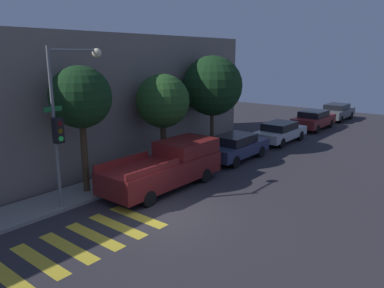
{
  "coord_description": "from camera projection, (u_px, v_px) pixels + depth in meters",
  "views": [
    {
      "loc": [
        -9.03,
        -8.52,
        5.67
      ],
      "look_at": [
        4.07,
        2.1,
        1.6
      ],
      "focal_mm": 35.0,
      "sensor_mm": 36.0,
      "label": 1
    }
  ],
  "objects": [
    {
      "name": "pickup_truck",
      "position": [
        168.0,
        166.0,
        16.24
      ],
      "size": [
        5.75,
        2.09,
        1.87
      ],
      "color": "maroon",
      "rests_on": "ground"
    },
    {
      "name": "tree_far_end",
      "position": [
        212.0,
        86.0,
        21.33
      ],
      "size": [
        3.41,
        3.41,
        5.61
      ],
      "color": "#4C3823",
      "rests_on": "ground"
    },
    {
      "name": "sedan_tail_of_row",
      "position": [
        337.0,
        112.0,
        32.78
      ],
      "size": [
        4.39,
        1.86,
        1.42
      ],
      "color": "#4C5156",
      "rests_on": "ground"
    },
    {
      "name": "ground_plane",
      "position": [
        166.0,
        217.0,
        13.36
      ],
      "size": [
        60.0,
        60.0,
        0.0
      ],
      "primitive_type": "plane",
      "color": "#2D2B30"
    },
    {
      "name": "sidewalk",
      "position": [
        94.0,
        189.0,
        15.9
      ],
      "size": [
        26.0,
        1.96,
        0.14
      ],
      "primitive_type": "cube",
      "color": "gray",
      "rests_on": "ground"
    },
    {
      "name": "traffic_light_pole",
      "position": [
        66.0,
        109.0,
        13.39
      ],
      "size": [
        2.54,
        0.56,
        5.95
      ],
      "color": "slate",
      "rests_on": "ground"
    },
    {
      "name": "building_row",
      "position": [
        33.0,
        104.0,
        17.82
      ],
      "size": [
        26.0,
        6.0,
        6.64
      ],
      "primitive_type": "cube",
      "color": "slate",
      "rests_on": "ground"
    },
    {
      "name": "crosswalk",
      "position": [
        68.0,
        247.0,
        11.24
      ],
      "size": [
        6.09,
        2.6,
        0.0
      ],
      "color": "gold",
      "rests_on": "ground"
    },
    {
      "name": "tree_midblock",
      "position": [
        163.0,
        101.0,
        18.32
      ],
      "size": [
        2.65,
        2.65,
        4.75
      ],
      "color": "#42301E",
      "rests_on": "ground"
    },
    {
      "name": "tree_near_corner",
      "position": [
        81.0,
        98.0,
        14.66
      ],
      "size": [
        2.46,
        2.46,
        5.26
      ],
      "color": "#42301E",
      "rests_on": "ground"
    },
    {
      "name": "sedan_far_end",
      "position": [
        314.0,
        119.0,
        28.8
      ],
      "size": [
        4.62,
        1.87,
        1.45
      ],
      "color": "maroon",
      "rests_on": "ground"
    },
    {
      "name": "sedan_near_corner",
      "position": [
        236.0,
        146.0,
        20.42
      ],
      "size": [
        4.3,
        1.81,
        1.41
      ],
      "color": "#2D3351",
      "rests_on": "ground"
    },
    {
      "name": "sedan_middle",
      "position": [
        280.0,
        132.0,
        24.47
      ],
      "size": [
        4.52,
        1.82,
        1.34
      ],
      "color": "#B7BABF",
      "rests_on": "ground"
    }
  ]
}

